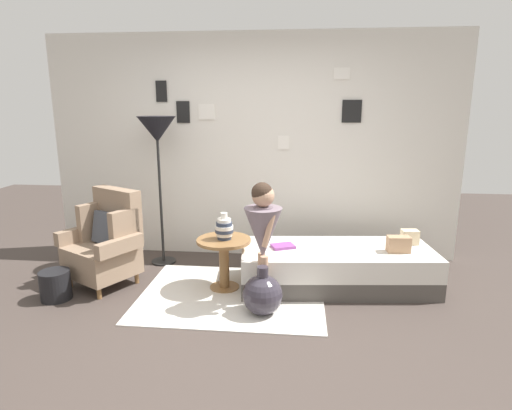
# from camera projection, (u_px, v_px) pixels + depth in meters

# --- Properties ---
(ground_plane) EXTENTS (12.00, 12.00, 0.00)m
(ground_plane) POSITION_uv_depth(u_px,v_px,m) (226.00, 334.00, 3.41)
(ground_plane) COLOR #423833
(gallery_wall) EXTENTS (4.80, 0.12, 2.60)m
(gallery_wall) POSITION_uv_depth(u_px,v_px,m) (252.00, 148.00, 5.00)
(gallery_wall) COLOR silver
(gallery_wall) RESTS_ON ground
(rug) EXTENTS (1.75, 1.37, 0.01)m
(rug) POSITION_uv_depth(u_px,v_px,m) (232.00, 295.00, 4.12)
(rug) COLOR silver
(rug) RESTS_ON ground
(armchair) EXTENTS (0.90, 0.83, 0.97)m
(armchair) POSITION_uv_depth(u_px,v_px,m) (107.00, 242.00, 4.31)
(armchair) COLOR olive
(armchair) RESTS_ON ground
(daybed) EXTENTS (1.97, 0.98, 0.40)m
(daybed) POSITION_uv_depth(u_px,v_px,m) (336.00, 267.00, 4.29)
(daybed) COLOR #4C4742
(daybed) RESTS_ON ground
(pillow_head) EXTENTS (0.18, 0.14, 0.15)m
(pillow_head) POSITION_uv_depth(u_px,v_px,m) (410.00, 237.00, 4.37)
(pillow_head) COLOR beige
(pillow_head) RESTS_ON daybed
(pillow_mid) EXTENTS (0.22, 0.14, 0.16)m
(pillow_mid) POSITION_uv_depth(u_px,v_px,m) (399.00, 244.00, 4.12)
(pillow_mid) COLOR tan
(pillow_mid) RESTS_ON daybed
(side_table) EXTENTS (0.54, 0.54, 0.52)m
(side_table) POSITION_uv_depth(u_px,v_px,m) (224.00, 253.00, 4.19)
(side_table) COLOR olive
(side_table) RESTS_ON ground
(vase_striped) EXTENTS (0.18, 0.18, 0.27)m
(vase_striped) POSITION_uv_depth(u_px,v_px,m) (224.00, 228.00, 4.13)
(vase_striped) COLOR #2D384C
(vase_striped) RESTS_ON side_table
(floor_lamp) EXTENTS (0.42, 0.42, 1.68)m
(floor_lamp) POSITION_uv_depth(u_px,v_px,m) (157.00, 135.00, 4.64)
(floor_lamp) COLOR black
(floor_lamp) RESTS_ON ground
(person_child) EXTENTS (0.34, 0.34, 1.15)m
(person_child) POSITION_uv_depth(u_px,v_px,m) (263.00, 228.00, 3.75)
(person_child) COLOR tan
(person_child) RESTS_ON ground
(book_on_daybed) EXTENTS (0.26, 0.23, 0.03)m
(book_on_daybed) POSITION_uv_depth(u_px,v_px,m) (283.00, 246.00, 4.26)
(book_on_daybed) COLOR #924697
(book_on_daybed) RESTS_ON daybed
(demijohn_near) EXTENTS (0.36, 0.36, 0.44)m
(demijohn_near) POSITION_uv_depth(u_px,v_px,m) (262.00, 294.00, 3.71)
(demijohn_near) COLOR #332D38
(demijohn_near) RESTS_ON ground
(magazine_basket) EXTENTS (0.28, 0.28, 0.28)m
(magazine_basket) POSITION_uv_depth(u_px,v_px,m) (55.00, 285.00, 4.00)
(magazine_basket) COLOR black
(magazine_basket) RESTS_ON ground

